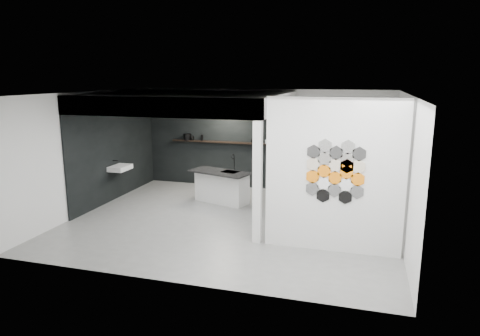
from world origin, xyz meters
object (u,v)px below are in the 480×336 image
object	(u,v)px
kitchen_island	(222,186)
kettle	(254,140)
wall_basin	(120,168)
glass_bowl	(268,142)
glass_vase	(268,141)
stockpot	(187,137)
bottle_dark	(202,137)
utensil_cup	(192,138)
partition_panel	(334,176)

from	to	relation	value
kitchen_island	kettle	xyz separation A→B (m)	(0.43, 1.54, 0.97)
wall_basin	kitchen_island	world-z (taller)	kitchen_island
glass_bowl	glass_vase	distance (m)	0.01
kitchen_island	stockpot	bearing A→B (deg)	152.61
kettle	bottle_dark	distance (m)	1.55
wall_basin	bottle_dark	distance (m)	2.58
kettle	utensil_cup	bearing A→B (deg)	165.09
wall_basin	partition_panel	bearing A→B (deg)	-18.23
stockpot	wall_basin	bearing A→B (deg)	-115.69
glass_bowl	kitchen_island	bearing A→B (deg)	-118.22
wall_basin	glass_vase	distance (m)	4.00
kitchen_island	utensil_cup	xyz separation A→B (m)	(-1.42, 1.54, 0.96)
stockpot	utensil_cup	size ratio (longest dim) A/B	1.93
partition_panel	wall_basin	distance (m)	5.78
glass_bowl	utensil_cup	size ratio (longest dim) A/B	1.24
kettle	kitchen_island	bearing A→B (deg)	-120.58
glass_bowl	utensil_cup	world-z (taller)	utensil_cup
wall_basin	glass_vase	world-z (taller)	glass_vase
partition_panel	kitchen_island	bearing A→B (deg)	141.35
kettle	glass_vase	world-z (taller)	kettle
wall_basin	kettle	bearing A→B (deg)	34.59
stockpot	partition_panel	bearing A→B (deg)	-40.84
kitchen_island	glass_vase	distance (m)	2.00
kettle	stockpot	bearing A→B (deg)	165.09
bottle_dark	wall_basin	bearing A→B (deg)	-124.99
partition_panel	wall_basin	bearing A→B (deg)	161.77
kettle	wall_basin	bearing A→B (deg)	-160.32
stockpot	utensil_cup	bearing A→B (deg)	0.00
glass_bowl	utensil_cup	xyz separation A→B (m)	(-2.25, 0.00, 0.01)
kitchen_island	glass_bowl	world-z (taller)	glass_bowl
partition_panel	glass_vase	world-z (taller)	partition_panel
kettle	utensil_cup	xyz separation A→B (m)	(-1.85, 0.00, -0.01)
kettle	utensil_cup	world-z (taller)	kettle
utensil_cup	glass_bowl	bearing A→B (deg)	0.00
kettle	bottle_dark	bearing A→B (deg)	165.09
partition_panel	glass_vase	xyz separation A→B (m)	(-2.08, 3.87, -0.02)
kettle	utensil_cup	distance (m)	1.85
stockpot	glass_bowl	size ratio (longest dim) A/B	1.55
wall_basin	kettle	xyz separation A→B (m)	(2.99, 2.07, 0.54)
bottle_dark	glass_bowl	bearing A→B (deg)	0.00
wall_basin	utensil_cup	distance (m)	2.42
utensil_cup	stockpot	bearing A→B (deg)	180.00
stockpot	kitchen_island	bearing A→B (deg)	-44.53
kitchen_island	bottle_dark	bearing A→B (deg)	143.03
glass_vase	kettle	bearing A→B (deg)	180.00
partition_panel	glass_bowl	world-z (taller)	partition_panel
wall_basin	kettle	world-z (taller)	kettle
wall_basin	glass_bowl	size ratio (longest dim) A/B	4.29
wall_basin	bottle_dark	xyz separation A→B (m)	(1.45, 2.07, 0.56)
glass_vase	utensil_cup	size ratio (longest dim) A/B	1.07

